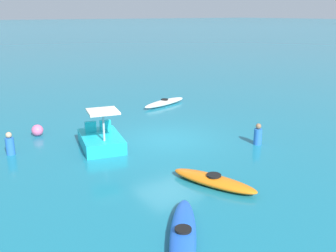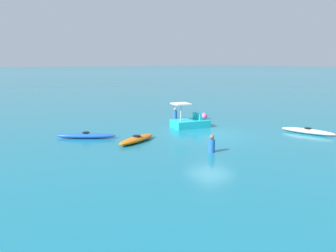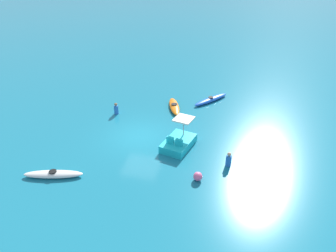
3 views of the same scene
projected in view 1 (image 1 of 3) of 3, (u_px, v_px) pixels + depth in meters
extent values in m
plane|color=#19728C|center=(167.00, 139.00, 15.80)|extent=(600.00, 600.00, 0.00)
ellipsoid|color=orange|center=(214.00, 181.00, 11.54)|extent=(2.93, 1.66, 0.32)
cylinder|color=black|center=(214.00, 175.00, 11.49)|extent=(0.57, 0.57, 0.05)
ellipsoid|color=white|center=(165.00, 103.00, 21.59)|extent=(1.43, 3.26, 0.32)
cylinder|color=black|center=(165.00, 99.00, 21.53)|extent=(0.50, 0.50, 0.05)
ellipsoid|color=blue|center=(183.00, 236.00, 8.68)|extent=(3.13, 2.60, 0.32)
cylinder|color=black|center=(183.00, 229.00, 8.62)|extent=(0.56, 0.56, 0.05)
cube|color=#19B7C6|center=(101.00, 141.00, 14.82)|extent=(2.68, 2.02, 0.50)
cube|color=#19B7C6|center=(105.00, 125.00, 15.27)|extent=(0.26, 0.47, 0.44)
cube|color=#19B7C6|center=(91.00, 127.00, 15.07)|extent=(0.26, 0.47, 0.44)
cylinder|color=#B2B2B7|center=(104.00, 127.00, 13.96)|extent=(0.08, 0.08, 1.10)
cube|color=silver|center=(103.00, 111.00, 13.79)|extent=(1.33, 1.33, 0.08)
sphere|color=pink|center=(37.00, 130.00, 16.21)|extent=(0.49, 0.49, 0.49)
cylinder|color=blue|center=(10.00, 146.00, 14.04)|extent=(0.41, 0.41, 0.65)
sphere|color=tan|center=(9.00, 135.00, 13.91)|extent=(0.22, 0.22, 0.22)
cylinder|color=blue|center=(258.00, 137.00, 15.12)|extent=(0.38, 0.38, 0.65)
sphere|color=#8C6647|center=(258.00, 126.00, 14.99)|extent=(0.22, 0.22, 0.22)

